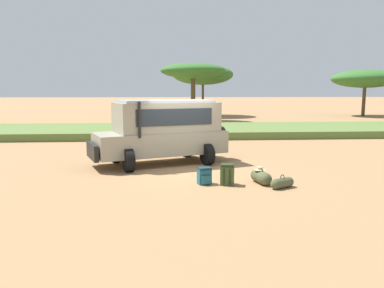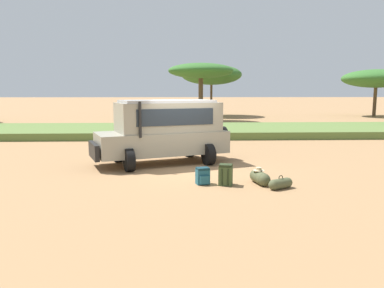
# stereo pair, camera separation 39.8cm
# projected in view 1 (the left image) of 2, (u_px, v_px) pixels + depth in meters

# --- Properties ---
(ground_plane) EXTENTS (320.00, 320.00, 0.00)m
(ground_plane) POSITION_uv_depth(u_px,v_px,m) (186.00, 169.00, 13.38)
(ground_plane) COLOR #9E754C
(grass_bank) EXTENTS (120.00, 7.00, 0.44)m
(grass_bank) POSITION_uv_depth(u_px,v_px,m) (176.00, 130.00, 24.47)
(grass_bank) COLOR #5B7538
(grass_bank) RESTS_ON ground_plane
(safari_vehicle) EXTENTS (5.43, 3.72, 2.44)m
(safari_vehicle) POSITION_uv_depth(u_px,v_px,m) (163.00, 130.00, 14.30)
(safari_vehicle) COLOR gray
(safari_vehicle) RESTS_ON ground_plane
(backpack_beside_front_wheel) EXTENTS (0.44, 0.44, 0.51)m
(backpack_beside_front_wheel) POSITION_uv_depth(u_px,v_px,m) (204.00, 176.00, 11.21)
(backpack_beside_front_wheel) COLOR #235B6B
(backpack_beside_front_wheel) RESTS_ON ground_plane
(backpack_cluster_center) EXTENTS (0.46, 0.48, 0.63)m
(backpack_cluster_center) POSITION_uv_depth(u_px,v_px,m) (227.00, 175.00, 11.13)
(backpack_cluster_center) COLOR #42562D
(backpack_cluster_center) RESTS_ON ground_plane
(duffel_bag_low_black_case) EXTENTS (0.49, 0.98, 0.48)m
(duffel_bag_low_black_case) POSITION_uv_depth(u_px,v_px,m) (261.00, 177.00, 11.32)
(duffel_bag_low_black_case) COLOR #4C5133
(duffel_bag_low_black_case) RESTS_ON ground_plane
(duffel_bag_soft_canvas) EXTENTS (0.76, 0.55, 0.40)m
(duffel_bag_soft_canvas) POSITION_uv_depth(u_px,v_px,m) (282.00, 183.00, 10.76)
(duffel_bag_soft_canvas) COLOR #4C5133
(duffel_bag_soft_canvas) RESTS_ON ground_plane
(acacia_tree_centre_back) EXTENTS (5.95, 5.43, 5.30)m
(acacia_tree_centre_back) POSITION_uv_depth(u_px,v_px,m) (193.00, 71.00, 34.02)
(acacia_tree_centre_back) COLOR brown
(acacia_tree_centre_back) RESTS_ON ground_plane
(acacia_tree_right_mid) EXTENTS (6.69, 7.12, 5.67)m
(acacia_tree_right_mid) POSITION_uv_depth(u_px,v_px,m) (203.00, 75.00, 41.48)
(acacia_tree_right_mid) COLOR brown
(acacia_tree_right_mid) RESTS_ON ground_plane
(acacia_tree_distant_right) EXTENTS (7.35, 6.59, 5.12)m
(acacia_tree_distant_right) POSITION_uv_depth(u_px,v_px,m) (365.00, 79.00, 41.36)
(acacia_tree_distant_right) COLOR brown
(acacia_tree_distant_right) RESTS_ON ground_plane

